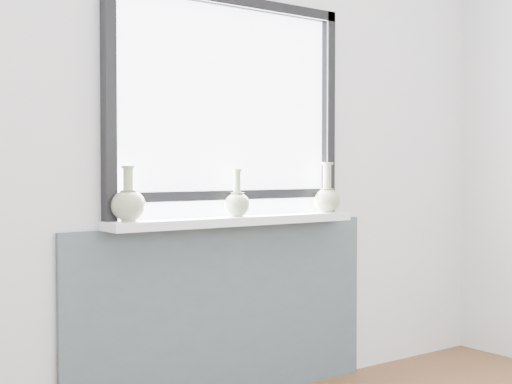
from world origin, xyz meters
TOP-DOWN VIEW (x-y plane):
  - back_wall at (0.00, 1.81)m, footprint 3.60×0.02m
  - apron_panel at (0.00, 1.78)m, footprint 1.70×0.03m
  - windowsill at (0.00, 1.71)m, footprint 1.32×0.18m
  - window at (0.00, 1.77)m, footprint 1.30×0.06m
  - vase_a at (-0.56, 1.71)m, footprint 0.15×0.15m
  - vase_b at (-0.00, 1.70)m, footprint 0.12×0.12m
  - vase_c at (0.56, 1.69)m, footprint 0.13×0.13m

SIDE VIEW (x-z plane):
  - apron_panel at x=0.00m, z-range 0.00..0.86m
  - windowsill at x=0.00m, z-range 0.86..0.90m
  - vase_b at x=0.00m, z-range 0.86..1.08m
  - vase_c at x=0.56m, z-range 0.85..1.11m
  - vase_a at x=-0.56m, z-range 0.86..1.10m
  - back_wall at x=0.00m, z-range 0.00..2.60m
  - window at x=0.00m, z-range 0.92..1.97m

